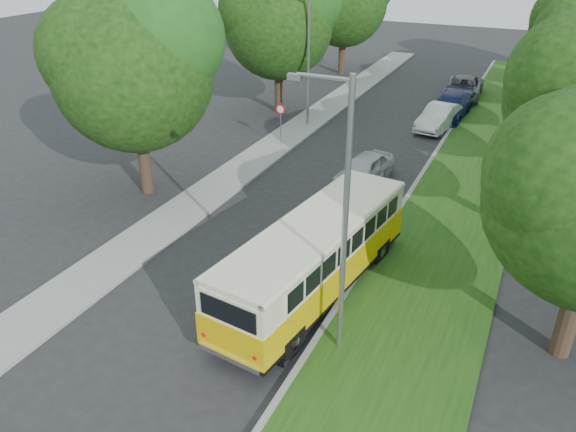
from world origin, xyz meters
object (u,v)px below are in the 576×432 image
at_px(lamppost_near, 342,215).
at_px(lamppost_far, 307,58).
at_px(car_blue, 450,106).
at_px(vintage_bus, 315,258).
at_px(car_grey, 463,88).
at_px(car_white, 439,117).
at_px(car_silver, 364,169).

relative_size(lamppost_near, lamppost_far, 1.07).
xyz_separation_m(lamppost_near, car_blue, (-1.21, 23.81, -3.62)).
bearing_deg(vintage_bus, car_grey, 97.02).
bearing_deg(car_white, lamppost_far, -150.79).
distance_m(lamppost_far, car_white, 8.71).
bearing_deg(car_white, car_grey, 97.20).
xyz_separation_m(lamppost_far, car_silver, (5.92, -6.73, -3.43)).
distance_m(car_white, car_grey, 7.46).
bearing_deg(car_silver, car_blue, 92.16).
height_order(lamppost_far, car_grey, lamppost_far).
relative_size(vintage_bus, car_blue, 1.79).
relative_size(lamppost_near, car_white, 1.82).
relative_size(vintage_bus, car_grey, 1.71).
distance_m(lamppost_near, car_white, 21.67).
xyz_separation_m(car_blue, car_grey, (0.00, 4.97, 0.00)).
height_order(car_blue, car_grey, car_grey).
height_order(lamppost_far, vintage_bus, lamppost_far).
bearing_deg(car_white, car_blue, 94.31).
bearing_deg(vintage_bus, car_silver, 106.13).
bearing_deg(car_blue, lamppost_far, -142.15).
distance_m(vintage_bus, car_blue, 21.57).
xyz_separation_m(lamppost_far, car_blue, (7.70, 5.31, -3.37)).
height_order(vintage_bus, car_white, vintage_bus).
height_order(lamppost_far, car_white, lamppost_far).
bearing_deg(lamppost_far, car_white, 20.56).
distance_m(lamppost_far, vintage_bus, 18.01).
bearing_deg(lamppost_far, lamppost_near, -64.29).
bearing_deg(lamppost_far, vintage_bus, -65.82).
bearing_deg(car_grey, car_white, -94.86).
height_order(car_silver, car_white, car_white).
distance_m(vintage_bus, car_silver, 9.63).
relative_size(lamppost_far, car_blue, 1.46).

